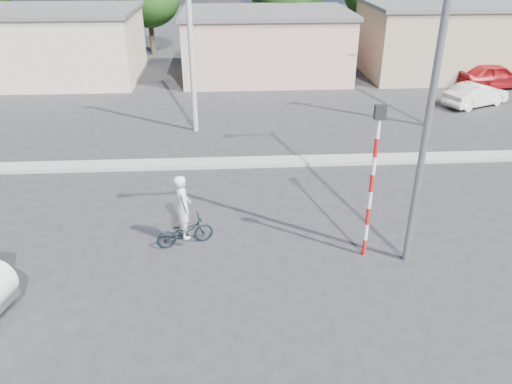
{
  "coord_description": "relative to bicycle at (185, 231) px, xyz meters",
  "views": [
    {
      "loc": [
        -0.54,
        -10.02,
        7.99
      ],
      "look_at": [
        0.25,
        3.02,
        1.3
      ],
      "focal_mm": 35.0,
      "sensor_mm": 36.0,
      "label": 1
    }
  ],
  "objects": [
    {
      "name": "car_red",
      "position": [
        17.12,
        15.97,
        0.29
      ],
      "size": [
        4.41,
        2.12,
        1.45
      ],
      "primitive_type": "imported",
      "rotation": [
        0.0,
        0.0,
        1.67
      ],
      "color": "#A91219",
      "rests_on": "ground"
    },
    {
      "name": "utility_poles",
      "position": [
        5.09,
        9.65,
        3.64
      ],
      "size": [
        35.4,
        0.24,
        8.0
      ],
      "color": "#99968E",
      "rests_on": "ground"
    },
    {
      "name": "traffic_pole",
      "position": [
        5.04,
        -0.85,
        2.16
      ],
      "size": [
        0.28,
        0.18,
        4.36
      ],
      "color": "red",
      "rests_on": "ground"
    },
    {
      "name": "streetlight",
      "position": [
        5.98,
        -1.15,
        4.53
      ],
      "size": [
        2.34,
        0.22,
        9.0
      ],
      "color": "slate",
      "rests_on": "ground"
    },
    {
      "name": "ground_plane",
      "position": [
        1.84,
        -2.35,
        -0.43
      ],
      "size": [
        120.0,
        120.0,
        0.0
      ],
      "primitive_type": "plane",
      "color": "#28282B",
      "rests_on": "ground"
    },
    {
      "name": "median",
      "position": [
        1.84,
        5.65,
        -0.35
      ],
      "size": [
        40.0,
        0.8,
        0.16
      ],
      "primitive_type": "cube",
      "color": "#99968E",
      "rests_on": "ground"
    },
    {
      "name": "bicycle",
      "position": [
        0.0,
        0.0,
        0.0
      ],
      "size": [
        1.74,
        1.03,
        0.87
      ],
      "primitive_type": "imported",
      "rotation": [
        0.0,
        0.0,
        1.87
      ],
      "color": "black",
      "rests_on": "ground"
    },
    {
      "name": "building_row",
      "position": [
        2.94,
        19.65,
        1.7
      ],
      "size": [
        37.8,
        7.3,
        4.44
      ],
      "color": "#BFAC91",
      "rests_on": "ground"
    },
    {
      "name": "cyclist",
      "position": [
        0.0,
        0.0,
        0.52
      ],
      "size": [
        0.64,
        0.8,
        1.91
      ],
      "primitive_type": "imported",
      "rotation": [
        0.0,
        0.0,
        1.87
      ],
      "color": "white",
      "rests_on": "ground"
    },
    {
      "name": "car_cream",
      "position": [
        14.42,
        12.56,
        0.17
      ],
      "size": [
        3.88,
        2.7,
        1.21
      ],
      "primitive_type": "imported",
      "rotation": [
        0.0,
        0.0,
        2.0
      ],
      "color": "silver",
      "rests_on": "ground"
    }
  ]
}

